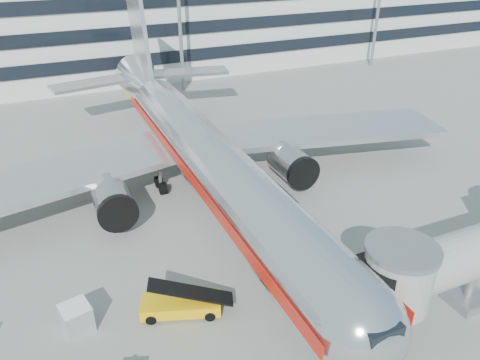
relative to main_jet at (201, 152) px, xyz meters
name	(u,v)px	position (x,y,z in m)	size (l,w,h in m)	color
ground	(261,272)	(0.00, -11.72, -4.23)	(180.00, 180.00, 0.00)	gray
lead_in_line	(210,204)	(0.00, -1.72, -4.23)	(0.25, 70.00, 0.01)	#DAB40B
main_jet	(201,152)	(0.00, 0.00, 0.00)	(50.95, 48.70, 16.06)	silver
terminal	(103,22)	(0.00, 46.23, 3.57)	(150.00, 24.25, 15.60)	silver
belt_loader	(181,304)	(-6.23, -13.18, -3.54)	(5.20, 3.27, 2.44)	#F0B20A
cargo_container_left	(77,318)	(-12.20, -11.96, -3.38)	(1.92, 1.92, 1.71)	silver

